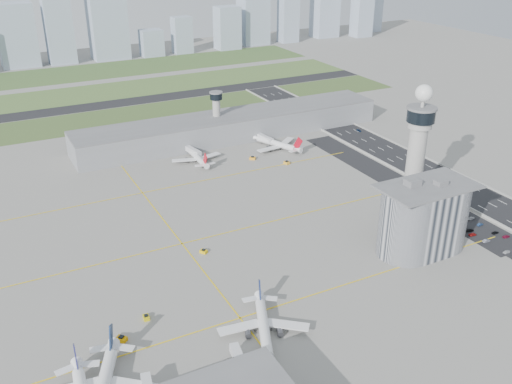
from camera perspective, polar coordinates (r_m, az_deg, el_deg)
name	(u,v)px	position (r m, az deg, el deg)	size (l,w,h in m)	color
ground	(293,254)	(250.22, 3.69, -6.16)	(1000.00, 1000.00, 0.00)	gray
grass_strip_0	(115,118)	(437.19, -13.97, 7.18)	(480.00, 50.00, 0.08)	#3E5C2B
grass_strip_1	(92,94)	(507.77, -16.11, 9.42)	(480.00, 60.00, 0.08)	#4B6931
grass_strip_2	(73,74)	(584.28, -17.84, 11.20)	(480.00, 70.00, 0.08)	#375226
runway	(103,105)	(471.84, -15.10, 8.37)	(480.00, 22.00, 0.10)	black
highway	(483,200)	(318.61, 21.79, -0.78)	(28.00, 500.00, 0.10)	black
barrier_left	(464,205)	(308.57, 20.06, -1.22)	(0.60, 500.00, 1.20)	#9E9E99
barrier_right	(503,194)	(328.50, 23.45, -0.20)	(0.60, 500.00, 1.20)	#9E9E99
landside_road	(462,219)	(295.40, 19.93, -2.53)	(18.00, 260.00, 0.08)	black
parking_lot	(478,230)	(287.17, 21.35, -3.59)	(20.00, 44.00, 0.10)	black
taxiway_line_h_0	(240,318)	(212.71, -1.61, -12.50)	(260.00, 0.60, 0.01)	yellow
taxiway_line_h_1	(182,244)	(259.05, -7.41, -5.15)	(260.00, 0.60, 0.01)	yellow
taxiway_line_h_2	(142,193)	(310.11, -11.29, -0.09)	(260.00, 0.60, 0.01)	yellow
taxiway_line_v	(182,244)	(259.05, -7.41, -5.15)	(0.60, 260.00, 0.01)	yellow
control_tower	(417,146)	(281.00, 15.82, 4.48)	(14.00, 14.00, 64.50)	#ADAAA5
secondary_tower	(217,111)	(377.92, -3.97, 8.05)	(8.60, 8.60, 31.90)	#ADAAA5
admin_building	(424,218)	(256.22, 16.41, -2.51)	(42.00, 24.00, 33.50)	#B2B2B7
terminal_pier	(232,126)	(383.38, -2.42, 6.63)	(210.00, 32.00, 15.80)	gray
airplane_near_b	(101,383)	(185.15, -15.23, -17.99)	(42.78, 36.36, 11.98)	white
airplane_near_c	(264,322)	(202.11, 0.79, -12.88)	(38.54, 32.76, 10.79)	white
airplane_far_a	(196,153)	(345.99, -6.04, 3.91)	(36.47, 31.00, 10.21)	white
airplane_far_b	(276,140)	(364.05, 2.02, 5.22)	(39.70, 33.74, 11.12)	white
jet_bridge_near_2	(246,379)	(185.33, -1.05, -18.16)	(14.00, 3.00, 5.70)	silver
jet_bridge_far_0	(188,150)	(357.55, -6.86, 4.20)	(14.00, 3.00, 5.70)	silver
jet_bridge_far_1	(259,137)	(376.45, 0.29, 5.48)	(14.00, 3.00, 5.70)	silver
tug_1	(121,339)	(207.44, -13.31, -14.07)	(2.46, 3.58, 2.08)	#E89800
tug_2	(146,317)	(215.43, -10.93, -12.17)	(2.13, 3.10, 1.80)	gold
tug_3	(204,251)	(250.77, -5.26, -5.91)	(2.11, 3.08, 1.79)	#E3B407
tug_4	(252,158)	(347.50, -0.35, 3.43)	(2.42, 3.51, 2.04)	orange
tug_5	(287,162)	(341.39, 3.09, 2.98)	(2.36, 3.43, 2.00)	gold
car_lot_0	(507,252)	(272.67, 23.77, -5.49)	(1.48, 3.67, 1.25)	silver
car_lot_1	(486,241)	(278.17, 22.04, -4.53)	(1.38, 3.95, 1.30)	slate
car_lot_2	(473,234)	(281.46, 20.84, -3.99)	(1.82, 3.94, 1.10)	#AB1514
car_lot_3	(469,230)	(284.60, 20.56, -3.58)	(1.83, 4.51, 1.31)	black
car_lot_4	(452,221)	(290.06, 19.04, -2.79)	(1.40, 3.47, 1.18)	#0E284C
car_lot_5	(444,216)	(293.53, 18.31, -2.34)	(1.22, 3.49, 1.15)	white
car_lot_7	(506,236)	(285.56, 23.74, -4.08)	(1.58, 3.88, 1.13)	maroon
car_lot_8	(495,233)	(286.91, 22.81, -3.76)	(1.43, 3.56, 1.21)	black
car_lot_9	(480,224)	(291.79, 21.50, -3.03)	(1.24, 3.55, 1.17)	navy
car_lot_10	(471,218)	(295.95, 20.70, -2.48)	(2.04, 4.42, 1.23)	silver
car_lot_11	(463,213)	(299.88, 20.00, -1.99)	(1.79, 4.41, 1.28)	slate
car_hw_1	(427,171)	(343.66, 16.75, 1.98)	(1.30, 3.73, 1.23)	#28272A
car_hw_2	(359,130)	(402.99, 10.24, 6.08)	(1.95, 4.23, 1.17)	#0D244A
car_hw_4	(293,109)	(444.55, 3.75, 8.25)	(1.35, 3.35, 1.14)	gray
skyline_bldg_7	(16,35)	(629.19, -22.84, 14.26)	(35.76, 28.61, 61.22)	#9EADC1
skyline_bldg_8	(58,21)	(626.91, -19.23, 15.81)	(26.33, 21.06, 83.39)	#9EADC1
skyline_bldg_9	(108,28)	(638.42, -14.58, 15.55)	(36.96, 29.57, 62.11)	#9EADC1
skyline_bldg_10	(152,43)	(644.05, -10.40, 14.45)	(23.01, 18.41, 27.75)	#9EADC1
skyline_bldg_11	(182,35)	(653.67, -7.41, 15.30)	(20.22, 16.18, 38.97)	#9EADC1
skyline_bldg_12	(227,28)	(671.23, -2.88, 16.07)	(26.14, 20.92, 46.89)	#9EADC1
skyline_bldg_13	(253,9)	(696.23, -0.27, 17.86)	(32.26, 25.81, 81.20)	#9EADC1
skyline_bldg_14	(288,13)	(711.73, 3.26, 17.48)	(21.59, 17.28, 68.75)	#9EADC1
skyline_bldg_15	(325,11)	(750.39, 6.91, 17.54)	(30.25, 24.20, 63.40)	#9EADC1
skyline_bldg_16	(363,7)	(758.74, 10.60, 17.71)	(23.04, 18.43, 71.56)	#9EADC1
skyline_bldg_17	(371,15)	(804.36, 11.47, 16.95)	(22.64, 18.11, 41.06)	#9EADC1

